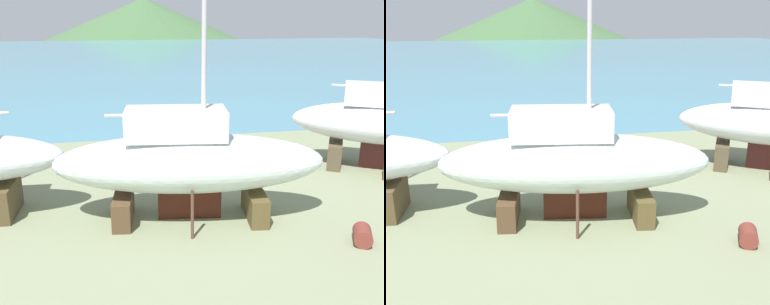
{
  "view_description": "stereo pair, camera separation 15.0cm",
  "coord_description": "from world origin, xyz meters",
  "views": [
    {
      "loc": [
        -6.03,
        -21.42,
        7.85
      ],
      "look_at": [
        -2.48,
        -3.48,
        2.16
      ],
      "focal_mm": 41.59,
      "sensor_mm": 36.0,
      "label": 1
    },
    {
      "loc": [
        -5.88,
        -21.45,
        7.85
      ],
      "look_at": [
        -2.48,
        -3.48,
        2.16
      ],
      "focal_mm": 41.59,
      "sensor_mm": 36.0,
      "label": 2
    }
  ],
  "objects": [
    {
      "name": "headland_hill",
      "position": [
        11.73,
        172.87,
        0.0
      ],
      "size": [
        141.03,
        141.03,
        28.96
      ],
      "primitive_type": "cone",
      "color": "#44683E",
      "rests_on": "ground"
    },
    {
      "name": "timber_plank_far",
      "position": [
        -1.89,
        1.34,
        0.09
      ],
      "size": [
        1.59,
        2.27,
        0.19
      ],
      "primitive_type": "cube",
      "rotation": [
        0.0,
        0.0,
        0.98
      ],
      "color": "brown",
      "rests_on": "ground"
    },
    {
      "name": "ground_plane",
      "position": [
        0.0,
        -4.14,
        0.0
      ],
      "size": [
        44.54,
        44.54,
        0.0
      ],
      "primitive_type": "plane",
      "color": "gray"
    },
    {
      "name": "sea_water",
      "position": [
        0.0,
        66.49,
        0.0
      ],
      "size": [
        171.67,
        119.0,
        0.01
      ],
      "primitive_type": "cube",
      "color": "teal",
      "rests_on": "ground"
    },
    {
      "name": "barrel_tar_black",
      "position": [
        2.71,
        -8.61,
        0.32
      ],
      "size": [
        1.0,
        1.12,
        0.64
      ],
      "primitive_type": "cylinder",
      "rotation": [
        1.57,
        0.0,
        5.81
      ],
      "color": "brown",
      "rests_on": "ground"
    },
    {
      "name": "timber_short_cross",
      "position": [
        2.93,
        0.75,
        0.07
      ],
      "size": [
        2.23,
        2.2,
        0.14
      ],
      "primitive_type": "cube",
      "rotation": [
        0.0,
        0.0,
        2.36
      ],
      "color": "#856044",
      "rests_on": "ground"
    },
    {
      "name": "barrel_tipped_right",
      "position": [
        -1.0,
        2.84,
        0.46
      ],
      "size": [
        0.75,
        0.75,
        0.91
      ],
      "primitive_type": "cylinder",
      "rotation": [
        0.0,
        0.0,
        2.08
      ],
      "color": "#542914",
      "rests_on": "ground"
    },
    {
      "name": "sailboat_far_slipway",
      "position": [
        -3.01,
        -5.42,
        2.47
      ],
      "size": [
        10.81,
        4.4,
        19.24
      ],
      "rotation": [
        0.0,
        0.0,
        -0.13
      ],
      "color": "brown",
      "rests_on": "ground"
    },
    {
      "name": "timber_long_aft",
      "position": [
        -11.69,
        2.33,
        0.09
      ],
      "size": [
        1.89,
        1.94,
        0.17
      ],
      "primitive_type": "cube",
      "rotation": [
        0.0,
        0.0,
        2.34
      ],
      "color": "brown",
      "rests_on": "ground"
    },
    {
      "name": "timber_long_fore",
      "position": [
        0.7,
        2.49,
        0.07
      ],
      "size": [
        1.85,
        1.7,
        0.13
      ],
      "primitive_type": "cube",
      "rotation": [
        0.0,
        0.0,
        0.74
      ],
      "color": "#865F47",
      "rests_on": "ground"
    }
  ]
}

